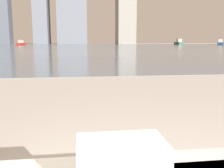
{
  "coord_description": "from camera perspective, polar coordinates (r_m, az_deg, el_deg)",
  "views": [
    {
      "loc": [
        -0.29,
        -0.0,
        0.98
      ],
      "look_at": [
        0.03,
        2.46,
        0.56
      ],
      "focal_mm": 40.0,
      "sensor_mm": 36.0,
      "label": 1
    }
  ],
  "objects": [
    {
      "name": "towel_stack",
      "position": [
        0.88,
        2.08,
        -17.62
      ],
      "size": [
        0.29,
        0.19,
        0.16
      ],
      "color": "white",
      "rests_on": "bathtub"
    },
    {
      "name": "harbor_water",
      "position": [
        62.01,
        -7.18,
        8.63
      ],
      "size": [
        180.0,
        110.0,
        0.01
      ],
      "color": "slate",
      "rests_on": "ground_plane"
    },
    {
      "name": "harbor_boat_0",
      "position": [
        83.82,
        23.52,
        8.58
      ],
      "size": [
        3.71,
        4.92,
        1.77
      ],
      "color": "navy",
      "rests_on": "harbor_water"
    },
    {
      "name": "harbor_boat_1",
      "position": [
        75.58,
        -20.1,
        8.68
      ],
      "size": [
        2.06,
        4.06,
        1.45
      ],
      "color": "maroon",
      "rests_on": "harbor_water"
    },
    {
      "name": "harbor_boat_2",
      "position": [
        91.46,
        15.07,
        9.12
      ],
      "size": [
        2.09,
        5.46,
        2.02
      ],
      "color": "#335647",
      "rests_on": "harbor_water"
    }
  ]
}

